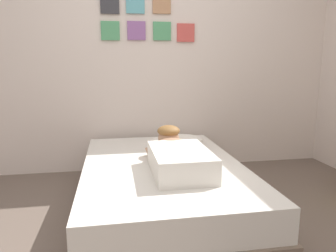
{
  "coord_description": "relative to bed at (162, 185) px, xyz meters",
  "views": [
    {
      "loc": [
        -0.41,
        -1.91,
        1.18
      ],
      "look_at": [
        0.08,
        0.86,
        0.64
      ],
      "focal_mm": 33.69,
      "sensor_mm": 36.0,
      "label": 1
    }
  ],
  "objects": [
    {
      "name": "coffee_cup",
      "position": [
        0.19,
        0.5,
        0.24
      ],
      "size": [
        0.13,
        0.09,
        0.07
      ],
      "color": "#D84C47",
      "rests_on": "bed"
    },
    {
      "name": "cell_phone",
      "position": [
        0.17,
        0.15,
        0.2
      ],
      "size": [
        0.07,
        0.14,
        0.01
      ],
      "primitive_type": "cube",
      "color": "black",
      "rests_on": "bed"
    },
    {
      "name": "back_wall",
      "position": [
        0.02,
        1.13,
        1.06
      ],
      "size": [
        4.25,
        0.12,
        2.5
      ],
      "color": "silver",
      "rests_on": "ground"
    },
    {
      "name": "pillow",
      "position": [
        0.24,
        0.54,
        0.25
      ],
      "size": [
        0.52,
        0.32,
        0.11
      ],
      "primitive_type": "ellipsoid",
      "color": "white",
      "rests_on": "bed"
    },
    {
      "name": "bed",
      "position": [
        0.0,
        0.0,
        0.0
      ],
      "size": [
        1.31,
        2.0,
        0.39
      ],
      "color": "#726051",
      "rests_on": "ground"
    },
    {
      "name": "person_lying",
      "position": [
        0.09,
        -0.13,
        0.3
      ],
      "size": [
        0.43,
        0.92,
        0.27
      ],
      "color": "silver",
      "rests_on": "bed"
    },
    {
      "name": "ground_plane",
      "position": [
        0.02,
        -0.56,
        -0.19
      ],
      "size": [
        12.5,
        12.5,
        0.0
      ],
      "primitive_type": "plane",
      "color": "#66564C"
    }
  ]
}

